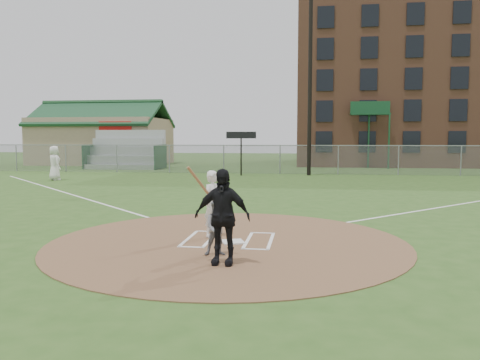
# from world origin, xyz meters

# --- Properties ---
(ground) EXTENTS (140.00, 140.00, 0.00)m
(ground) POSITION_xyz_m (0.00, 0.00, 0.00)
(ground) COLOR #2F521C
(ground) RESTS_ON ground
(dirt_circle) EXTENTS (8.40, 8.40, 0.02)m
(dirt_circle) POSITION_xyz_m (0.00, 0.00, 0.01)
(dirt_circle) COLOR brown
(dirt_circle) RESTS_ON ground
(home_plate) EXTENTS (0.63, 0.63, 0.03)m
(home_plate) POSITION_xyz_m (0.13, -0.14, 0.04)
(home_plate) COLOR white
(home_plate) RESTS_ON dirt_circle
(foul_line_third) EXTENTS (17.04, 17.04, 0.01)m
(foul_line_third) POSITION_xyz_m (-9.00, 9.00, 0.01)
(foul_line_third) COLOR white
(foul_line_third) RESTS_ON ground
(catcher) EXTENTS (0.66, 0.57, 1.16)m
(catcher) POSITION_xyz_m (0.01, -1.36, 0.60)
(catcher) COLOR slate
(catcher) RESTS_ON dirt_circle
(umpire) EXTENTS (1.11, 0.51, 1.85)m
(umpire) POSITION_xyz_m (0.22, -2.01, 0.95)
(umpire) COLOR black
(umpire) RESTS_ON dirt_circle
(ondeck_player) EXTENTS (1.18, 1.12, 2.03)m
(ondeck_player) POSITION_xyz_m (-12.96, 15.08, 1.02)
(ondeck_player) COLOR white
(ondeck_player) RESTS_ON ground
(batters_boxes) EXTENTS (2.08, 1.88, 0.01)m
(batters_boxes) POSITION_xyz_m (0.00, 0.15, 0.03)
(batters_boxes) COLOR white
(batters_boxes) RESTS_ON dirt_circle
(batter_at_plate) EXTENTS (0.88, 0.99, 1.78)m
(batter_at_plate) POSITION_xyz_m (-0.44, 0.47, 0.85)
(batter_at_plate) COLOR white
(batter_at_plate) RESTS_ON dirt_circle
(outfield_fence) EXTENTS (56.08, 0.08, 2.03)m
(outfield_fence) POSITION_xyz_m (0.00, 22.00, 1.02)
(outfield_fence) COLOR slate
(outfield_fence) RESTS_ON ground
(bleachers) EXTENTS (6.08, 3.20, 3.20)m
(bleachers) POSITION_xyz_m (-13.00, 26.20, 1.59)
(bleachers) COLOR #B7BABF
(bleachers) RESTS_ON ground
(clubhouse) EXTENTS (12.20, 8.71, 6.23)m
(clubhouse) POSITION_xyz_m (-18.00, 32.99, 2.39)
(clubhouse) COLOR tan
(clubhouse) RESTS_ON ground
(brick_warehouse) EXTENTS (30.00, 17.17, 15.00)m
(brick_warehouse) POSITION_xyz_m (16.00, 37.96, 7.50)
(brick_warehouse) COLOR brown
(brick_warehouse) RESTS_ON ground
(light_pole) EXTENTS (1.20, 0.30, 12.22)m
(light_pole) POSITION_xyz_m (2.00, 21.00, 6.61)
(light_pole) COLOR black
(light_pole) RESTS_ON ground
(scoreboard_sign) EXTENTS (2.00, 0.10, 2.93)m
(scoreboard_sign) POSITION_xyz_m (-2.50, 20.20, 2.39)
(scoreboard_sign) COLOR black
(scoreboard_sign) RESTS_ON ground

